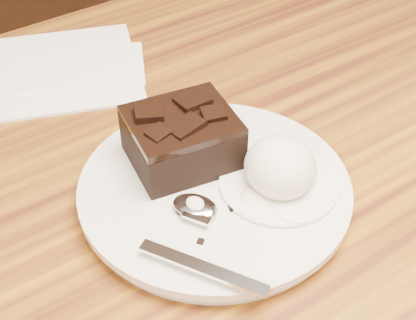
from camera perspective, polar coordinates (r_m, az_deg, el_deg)
plate at (r=0.56m, az=0.59°, el=-2.91°), size 0.24×0.24×0.02m
brownie at (r=0.56m, az=-2.34°, el=1.66°), size 0.10×0.09×0.04m
ice_cream_scoop at (r=0.54m, az=6.50°, el=-0.65°), size 0.06×0.06×0.05m
melt_puddle at (r=0.55m, az=6.35°, el=-2.18°), size 0.10×0.10×0.00m
spoon at (r=0.52m, az=-1.16°, el=-4.31°), size 0.10×0.15×0.01m
napkin at (r=0.74m, az=-12.93°, el=8.02°), size 0.22×0.22×0.01m
crumb_a at (r=0.53m, az=2.17°, el=-4.32°), size 0.01×0.01×0.00m
crumb_b at (r=0.50m, az=-0.67°, el=-7.32°), size 0.01×0.01×0.00m
crumb_c at (r=0.53m, az=2.34°, el=-4.25°), size 0.01×0.01×0.00m
crumb_d at (r=0.52m, az=-2.56°, el=-4.59°), size 0.01×0.01×0.00m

